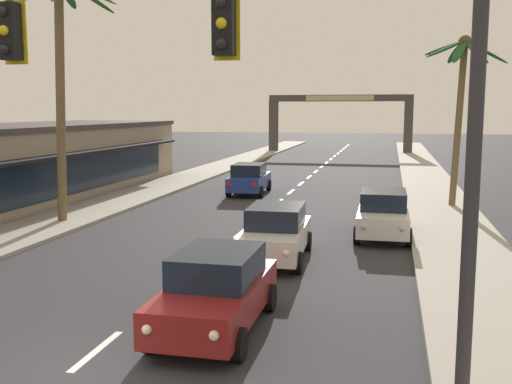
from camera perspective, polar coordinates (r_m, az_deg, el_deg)
The scene contains 13 objects.
ground_plane at distance 11.40m, azimuth -17.62°, elevation -16.34°, with size 220.00×220.00×0.00m, color #2D2D33.
sidewalk_right at distance 29.36m, azimuth 17.27°, elevation -1.34°, with size 3.20×110.00×0.14m, color #9E998E.
sidewalk_left at distance 32.10m, azimuth -11.68°, elevation -0.38°, with size 3.20×110.00×0.14m, color #9E998E.
lane_markings at distance 30.58m, azimuth 3.20°, elevation -0.76°, with size 4.28×89.67×0.01m.
traffic_signal_mast at distance 9.24m, azimuth -1.82°, elevation 11.70°, with size 11.14×0.41×7.39m.
sedan_lead_at_stop_bar at distance 12.65m, azimuth -3.82°, elevation -9.38°, with size 1.96×4.46×1.68m.
sedan_third_in_queue at distance 18.33m, azimuth 1.89°, elevation -3.92°, with size 2.08×4.50×1.68m.
sedan_oncoming_far at distance 32.61m, azimuth -0.65°, elevation 1.30°, with size 2.11×4.51×1.68m.
sedan_parked_nearest_kerb at distance 22.10m, azimuth 12.10°, elevation -2.05°, with size 1.98×4.46×1.68m.
palm_left_second at distance 25.16m, azimuth -18.35°, elevation 13.03°, with size 4.68×4.85×9.96m.
palm_right_third at distance 29.30m, azimuth 19.11°, elevation 10.07°, with size 3.79×3.84×7.97m.
storefront_strip_left at distance 32.51m, azimuth -22.42°, elevation 2.58°, with size 8.19×27.12×3.84m.
town_gateway_arch at distance 64.54m, azimuth 8.02°, elevation 7.36°, with size 15.25×0.90×6.18m.
Camera 1 is at (5.41, -8.91, 4.61)m, focal length 41.68 mm.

